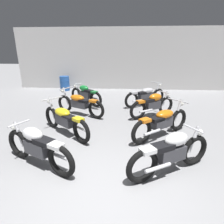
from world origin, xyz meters
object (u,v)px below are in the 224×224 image
Objects in this scene: motorcycle_right_row_0 at (171,152)px; motorcycle_right_row_3 at (146,95)px; motorcycle_left_row_2 at (79,103)px; motorcycle_right_row_1 at (162,122)px; motorcycle_left_row_3 at (85,94)px; motorcycle_right_row_2 at (153,104)px; oil_drum at (65,83)px; motorcycle_left_row_1 at (65,120)px; motorcycle_left_row_0 at (37,146)px.

motorcycle_right_row_3 is at bearing 90.25° from motorcycle_right_row_0.
motorcycle_left_row_2 reaches higher than motorcycle_right_row_0.
motorcycle_left_row_2 is 1.13× the size of motorcycle_right_row_1.
motorcycle_left_row_3 and motorcycle_right_row_2 have the same top height.
motorcycle_left_row_2 is 1.21× the size of motorcycle_left_row_3.
motorcycle_right_row_2 is 6.32m from oil_drum.
motorcycle_right_row_0 is at bearing -91.68° from motorcycle_right_row_2.
motorcycle_right_row_0 is 2.08× the size of oil_drum.
motorcycle_right_row_0 is 3.27m from motorcycle_right_row_2.
motorcycle_left_row_2 is 4.15m from motorcycle_right_row_0.
motorcycle_right_row_0 is 1.03× the size of motorcycle_right_row_2.
motorcycle_left_row_3 is at bearing 91.27° from motorcycle_left_row_1.
motorcycle_left_row_0 reaches higher than oil_drum.
motorcycle_left_row_1 reaches higher than motorcycle_left_row_3.
motorcycle_left_row_1 is 3.12m from motorcycle_left_row_3.
motorcycle_left_row_3 is at bearing 90.01° from motorcycle_left_row_0.
motorcycle_left_row_1 reaches higher than motorcycle_right_row_0.
motorcycle_right_row_2 is (-0.03, 1.66, 0.01)m from motorcycle_right_row_1.
oil_drum is at bearing 123.21° from motorcycle_left_row_3.
motorcycle_right_row_0 is at bearing -58.92° from oil_drum.
oil_drum is at bearing 137.34° from motorcycle_right_row_2.
motorcycle_left_row_0 is 0.98× the size of motorcycle_right_row_3.
motorcycle_left_row_2 and motorcycle_right_row_3 have the same top height.
motorcycle_right_row_3 is at bearing 92.63° from motorcycle_right_row_1.
motorcycle_left_row_3 is 0.96× the size of motorcycle_right_row_2.
motorcycle_right_row_2 is at bearing -27.00° from motorcycle_left_row_3.
motorcycle_right_row_0 is 0.96× the size of motorcycle_right_row_3.
motorcycle_left_row_1 is 2.72m from motorcycle_right_row_1.
motorcycle_right_row_3 is 5.36m from oil_drum.
motorcycle_left_row_0 is 1.06× the size of motorcycle_right_row_2.
motorcycle_left_row_2 reaches higher than motorcycle_right_row_2.
motorcycle_left_row_1 is at bearing -88.73° from motorcycle_left_row_3.
motorcycle_right_row_1 and motorcycle_right_row_3 have the same top height.
motorcycle_left_row_0 is 2.67m from motorcycle_right_row_0.
motorcycle_left_row_1 is at bearing 149.03° from motorcycle_right_row_0.
motorcycle_right_row_3 is 2.16× the size of oil_drum.
motorcycle_left_row_2 is 1.13× the size of motorcycle_right_row_0.
motorcycle_right_row_3 is at bearing 50.51° from motorcycle_left_row_1.
motorcycle_left_row_2 reaches higher than oil_drum.
motorcycle_right_row_1 is 7.56m from oil_drum.
motorcycle_left_row_1 reaches higher than oil_drum.
motorcycle_left_row_0 is at bearing -130.44° from motorcycle_right_row_2.
motorcycle_left_row_1 and motorcycle_left_row_2 have the same top height.
motorcycle_left_row_2 is 2.96m from motorcycle_right_row_3.
motorcycle_right_row_1 is at bearing -51.82° from oil_drum.
motorcycle_right_row_2 is (2.77, -1.41, 0.00)m from motorcycle_left_row_3.
motorcycle_left_row_2 is (0.08, 3.21, -0.01)m from motorcycle_left_row_0.
motorcycle_right_row_0 is 4.70m from motorcycle_right_row_3.
motorcycle_right_row_3 is at bearing -32.25° from oil_drum.
motorcycle_right_row_3 is at bearing 0.32° from motorcycle_left_row_3.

